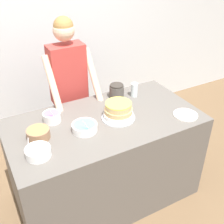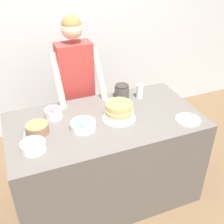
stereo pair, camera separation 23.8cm
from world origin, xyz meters
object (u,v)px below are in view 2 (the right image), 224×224
frosting_bowl_purple (54,113)px  frosting_bowl_blue (83,125)px  drinking_glass (140,91)px  frosting_bowl_pink (33,146)px  person_baker (76,80)px  frosting_bowl_olive (37,128)px  stoneware_jar (122,91)px  ceramic_plate (188,120)px  cake (119,112)px

frosting_bowl_purple → frosting_bowl_blue: bearing=-53.6°
drinking_glass → frosting_bowl_pink: bearing=-158.3°
person_baker → frosting_bowl_pink: 1.00m
frosting_bowl_blue → frosting_bowl_olive: bearing=167.2°
frosting_bowl_pink → stoneware_jar: frosting_bowl_pink is taller
ceramic_plate → stoneware_jar: 0.70m
cake → frosting_bowl_purple: frosting_bowl_purple is taller
frosting_bowl_purple → drinking_glass: size_ratio=1.21×
drinking_glass → stoneware_jar: 0.18m
stoneware_jar → frosting_bowl_pink: bearing=-151.7°
person_baker → stoneware_jar: person_baker is taller
drinking_glass → stoneware_jar: drinking_glass is taller
person_baker → stoneware_jar: (0.37, -0.32, -0.05)m
cake → drinking_glass: size_ratio=2.11×
frosting_bowl_purple → drinking_glass: 0.87m
drinking_glass → frosting_bowl_olive: bearing=-167.7°
person_baker → frosting_bowl_pink: bearing=-124.1°
cake → frosting_bowl_pink: (-0.76, -0.16, -0.03)m
ceramic_plate → stoneware_jar: bearing=122.3°
frosting_bowl_olive → frosting_bowl_blue: bearing=-12.8°
frosting_bowl_blue → stoneware_jar: (0.51, 0.37, 0.03)m
frosting_bowl_pink → frosting_bowl_olive: frosting_bowl_pink is taller
person_baker → drinking_glass: size_ratio=12.02×
person_baker → drinking_glass: person_baker is taller
person_baker → frosting_bowl_pink: (-0.56, -0.83, -0.08)m
frosting_bowl_olive → cake: bearing=-4.1°
frosting_bowl_purple → frosting_bowl_olive: (-0.17, -0.18, -0.00)m
frosting_bowl_pink → frosting_bowl_olive: (0.06, 0.21, 0.01)m
person_baker → frosting_bowl_blue: (-0.14, -0.70, -0.08)m
person_baker → ceramic_plate: person_baker is taller
frosting_bowl_olive → ceramic_plate: frosting_bowl_olive is taller
person_baker → ceramic_plate: 1.19m
cake → drinking_glass: cake is taller
frosting_bowl_pink → frosting_bowl_blue: bearing=17.0°
frosting_bowl_pink → drinking_glass: 1.18m
cake → ceramic_plate: size_ratio=1.36×
person_baker → ceramic_plate: bearing=-50.8°
cake → drinking_glass: (0.34, 0.27, -0.00)m
ceramic_plate → stoneware_jar: (-0.37, 0.59, 0.06)m
person_baker → ceramic_plate: (0.75, -0.92, -0.11)m
person_baker → cake: 0.70m
person_baker → frosting_bowl_purple: bearing=-126.7°
person_baker → frosting_bowl_olive: (-0.50, -0.62, -0.07)m
cake → frosting_bowl_purple: size_ratio=1.75×
frosting_bowl_pink → stoneware_jar: (0.93, 0.50, 0.03)m
person_baker → frosting_bowl_blue: bearing=-101.1°
stoneware_jar → drinking_glass: bearing=-22.5°
cake → frosting_bowl_blue: bearing=-174.5°
frosting_bowl_purple → frosting_bowl_blue: frosting_bowl_purple is taller
frosting_bowl_blue → drinking_glass: bearing=24.5°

